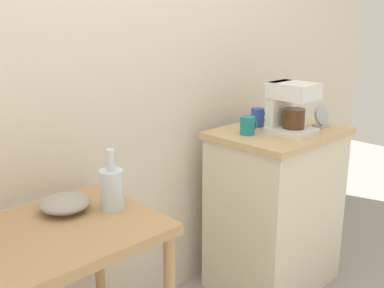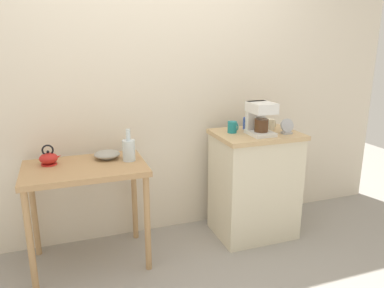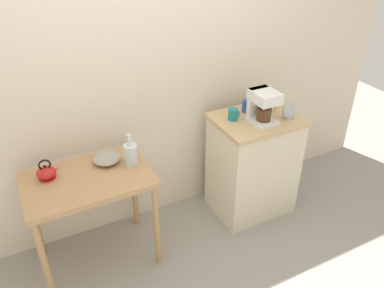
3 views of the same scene
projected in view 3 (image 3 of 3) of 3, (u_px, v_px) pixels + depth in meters
ground_plane at (169, 233)px, 3.26m from camera, size 8.00×8.00×0.00m
back_wall at (154, 55)px, 2.86m from camera, size 4.40×0.10×2.80m
wooden_table at (89, 190)px, 2.69m from camera, size 0.85×0.56×0.77m
kitchen_counter at (253, 165)px, 3.32m from camera, size 0.68×0.52×0.90m
bowl_stoneware at (107, 158)px, 2.77m from camera, size 0.19×0.19×0.06m
teakettle at (47, 172)px, 2.60m from camera, size 0.16×0.13×0.15m
glass_carafe_vase at (131, 154)px, 2.72m from camera, size 0.09×0.09×0.24m
coffee_maker at (262, 105)px, 2.95m from camera, size 0.18×0.22×0.26m
mug_dark_teal at (233, 114)px, 3.03m from camera, size 0.08×0.07×0.09m
mug_small_cream at (270, 106)px, 3.17m from camera, size 0.09×0.08×0.09m
mug_blue at (247, 106)px, 3.15m from camera, size 0.08×0.07×0.10m
table_clock at (289, 112)px, 3.04m from camera, size 0.11×0.06×0.12m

